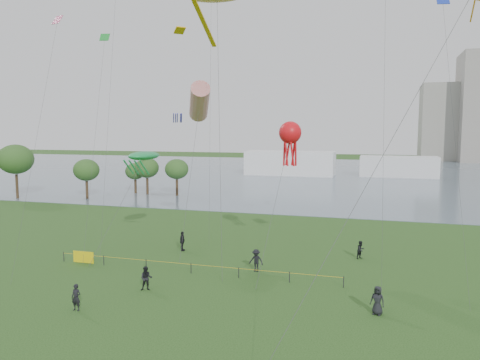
# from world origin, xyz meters

# --- Properties ---
(ground_plane) EXTENTS (400.00, 400.00, 0.00)m
(ground_plane) POSITION_xyz_m (0.00, 0.00, 0.00)
(ground_plane) COLOR #1C3E13
(lake) EXTENTS (400.00, 120.00, 0.08)m
(lake) POSITION_xyz_m (0.00, 100.00, 0.02)
(lake) COLOR slate
(lake) RESTS_ON ground_plane
(building_low) EXTENTS (16.00, 18.00, 28.00)m
(building_low) POSITION_xyz_m (32.00, 168.00, 14.00)
(building_low) COLOR gray
(building_low) RESTS_ON ground_plane
(pavilion_left) EXTENTS (22.00, 8.00, 6.00)m
(pavilion_left) POSITION_xyz_m (-12.00, 95.00, 3.00)
(pavilion_left) COLOR white
(pavilion_left) RESTS_ON ground_plane
(pavilion_right) EXTENTS (18.00, 7.00, 5.00)m
(pavilion_right) POSITION_xyz_m (14.00, 98.00, 2.50)
(pavilion_right) COLOR silver
(pavilion_right) RESTS_ON ground_plane
(trees) EXTENTS (29.14, 15.90, 9.01)m
(trees) POSITION_xyz_m (-38.25, 47.26, 5.43)
(trees) COLOR #382819
(trees) RESTS_ON ground_plane
(fence) EXTENTS (24.07, 0.07, 1.05)m
(fence) POSITION_xyz_m (-11.05, 12.81, 0.55)
(fence) COLOR black
(fence) RESTS_ON ground_plane
(spectator_a) EXTENTS (1.03, 0.93, 1.76)m
(spectator_a) POSITION_xyz_m (-6.49, 8.23, 0.88)
(spectator_a) COLOR black
(spectator_a) RESTS_ON ground_plane
(spectator_b) EXTENTS (1.25, 0.79, 1.84)m
(spectator_b) POSITION_xyz_m (-0.05, 14.79, 0.92)
(spectator_b) COLOR black
(spectator_b) RESTS_ON ground_plane
(spectator_c) EXTENTS (0.53, 1.13, 1.87)m
(spectator_c) POSITION_xyz_m (-8.42, 19.10, 0.94)
(spectator_c) COLOR black
(spectator_c) RESTS_ON ground_plane
(spectator_d) EXTENTS (1.03, 0.84, 1.82)m
(spectator_d) POSITION_xyz_m (9.44, 8.35, 0.91)
(spectator_d) COLOR black
(spectator_d) RESTS_ON ground_plane
(spectator_f) EXTENTS (0.64, 0.42, 1.72)m
(spectator_f) POSITION_xyz_m (-9.00, 3.56, 0.86)
(spectator_f) COLOR black
(spectator_f) RESTS_ON ground_plane
(spectator_g) EXTENTS (0.97, 0.99, 1.61)m
(spectator_g) POSITION_xyz_m (7.97, 21.09, 0.81)
(spectator_g) COLOR black
(spectator_g) RESTS_ON ground_plane
(kite_windsock) EXTENTS (4.29, 9.51, 16.15)m
(kite_windsock) POSITION_xyz_m (-7.78, 22.21, 14.19)
(kite_windsock) COLOR #3F3F42
(kite_creature) EXTENTS (2.54, 9.91, 9.40)m
(kite_creature) POSITION_xyz_m (-12.60, 19.68, 8.94)
(kite_creature) COLOR #3F3F42
(kite_octopus) EXTENTS (1.97, 9.81, 12.22)m
(kite_octopus) POSITION_xyz_m (1.79, 19.36, 11.12)
(kite_octopus) COLOR #3F3F42
(kite_delta) EXTENTS (10.15, 9.78, 19.33)m
(kite_delta) POSITION_xyz_m (13.06, 5.78, 17.59)
(kite_delta) COLOR #3F3F42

